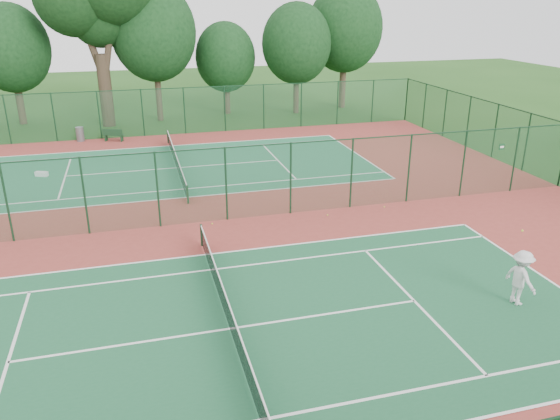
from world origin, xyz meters
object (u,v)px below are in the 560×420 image
Objects in this scene: trash_bin at (80,134)px; kit_bag at (42,174)px; player_near at (521,278)px; bench at (113,135)px.

trash_bin is 8.39m from kit_bag.
kit_bag is (-1.65, -8.21, -0.38)m from trash_bin.
trash_bin reaches higher than kit_bag.
trash_bin is (-15.75, 27.63, -0.46)m from player_near.
bench is (-13.43, 26.95, -0.51)m from player_near.
bench is 2.11× the size of kit_bag.
kit_bag is (-17.40, 19.42, -0.84)m from player_near.
trash_bin is 2.41m from bench.
player_near reaches higher than trash_bin.
player_near reaches higher than kit_bag.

